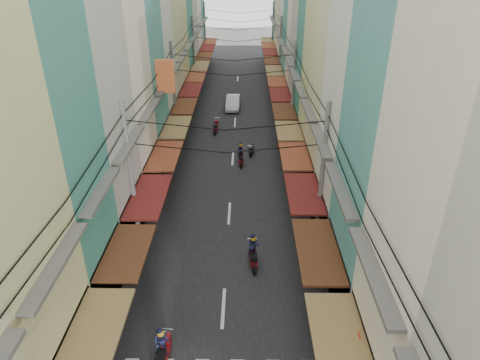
# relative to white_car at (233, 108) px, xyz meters

# --- Properties ---
(ground) EXTENTS (160.00, 160.00, 0.00)m
(ground) POSITION_rel_white_car_xyz_m (0.30, -26.21, 0.00)
(ground) COLOR slate
(ground) RESTS_ON ground
(road) EXTENTS (10.00, 80.00, 0.02)m
(road) POSITION_rel_white_car_xyz_m (0.30, -6.21, 0.01)
(road) COLOR black
(road) RESTS_ON ground
(sidewalk_left) EXTENTS (3.00, 80.00, 0.06)m
(sidewalk_left) POSITION_rel_white_car_xyz_m (-6.20, -6.21, 0.03)
(sidewalk_left) COLOR slate
(sidewalk_left) RESTS_ON ground
(sidewalk_right) EXTENTS (3.00, 80.00, 0.06)m
(sidewalk_right) POSITION_rel_white_car_xyz_m (6.80, -6.21, 0.03)
(sidewalk_right) COLOR slate
(sidewalk_right) RESTS_ON ground
(building_row_left) EXTENTS (7.80, 67.67, 23.70)m
(building_row_left) POSITION_rel_white_car_xyz_m (-7.62, -9.65, 9.78)
(building_row_left) COLOR silver
(building_row_left) RESTS_ON ground
(building_row_right) EXTENTS (7.80, 68.98, 22.59)m
(building_row_right) POSITION_rel_white_car_xyz_m (8.22, -9.76, 9.41)
(building_row_right) COLOR #3E8876
(building_row_right) RESTS_ON ground
(utility_poles) EXTENTS (10.20, 66.13, 8.20)m
(utility_poles) POSITION_rel_white_car_xyz_m (0.30, -11.20, 6.59)
(utility_poles) COLOR gray
(utility_poles) RESTS_ON ground
(white_car) EXTENTS (4.61, 1.86, 1.62)m
(white_car) POSITION_rel_white_car_xyz_m (0.00, 0.00, 0.00)
(white_car) COLOR white
(white_car) RESTS_ON ground
(bicycle) EXTENTS (1.82, 0.95, 1.19)m
(bicycle) POSITION_rel_white_car_xyz_m (7.69, -29.21, 0.00)
(bicycle) COLOR black
(bicycle) RESTS_ON ground
(moving_scooters) EXTENTS (6.45, 26.31, 1.88)m
(moving_scooters) POSITION_rel_white_car_xyz_m (0.65, -19.27, 0.54)
(moving_scooters) COLOR black
(moving_scooters) RESTS_ON ground
(parked_scooters) EXTENTS (13.08, 15.07, 0.97)m
(parked_scooters) POSITION_rel_white_car_xyz_m (4.61, -30.47, 0.47)
(parked_scooters) COLOR black
(parked_scooters) RESTS_ON ground
(pedestrians) EXTENTS (13.37, 22.12, 2.26)m
(pedestrians) POSITION_rel_white_car_xyz_m (-3.59, -26.62, 1.02)
(pedestrians) COLOR #27202B
(pedestrians) RESTS_ON ground
(market_umbrella) EXTENTS (2.34, 2.34, 2.46)m
(market_umbrella) POSITION_rel_white_car_xyz_m (6.82, -31.00, 2.17)
(market_umbrella) COLOR #B2B2B7
(market_umbrella) RESTS_ON ground
(traffic_sign) EXTENTS (0.10, 0.68, 3.10)m
(traffic_sign) POSITION_rel_white_car_xyz_m (5.08, -32.48, 2.28)
(traffic_sign) COLOR gray
(traffic_sign) RESTS_ON ground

